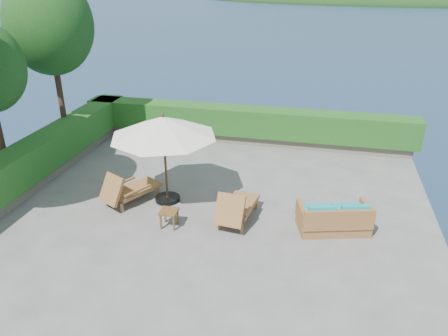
% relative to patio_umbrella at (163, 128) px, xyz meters
% --- Properties ---
extents(ground, '(12.00, 12.00, 0.00)m').
position_rel_patio_umbrella_xyz_m(ground, '(1.31, -0.60, -2.21)').
color(ground, gray).
rests_on(ground, ground).
extents(foundation, '(12.00, 12.00, 3.00)m').
position_rel_patio_umbrella_xyz_m(foundation, '(1.31, -0.60, -3.76)').
color(foundation, '#5A5147').
rests_on(foundation, ocean).
extents(ocean, '(600.00, 600.00, 0.00)m').
position_rel_patio_umbrella_xyz_m(ocean, '(1.31, -0.60, -5.21)').
color(ocean, '#152B42').
rests_on(ocean, ground).
extents(offshore_island, '(126.00, 57.60, 12.60)m').
position_rel_patio_umbrella_xyz_m(offshore_island, '(26.31, 139.40, -5.21)').
color(offshore_island, black).
rests_on(offshore_island, ocean).
extents(planter_wall_far, '(12.00, 0.60, 0.36)m').
position_rel_patio_umbrella_xyz_m(planter_wall_far, '(1.31, 5.00, -2.03)').
color(planter_wall_far, slate).
rests_on(planter_wall_far, ground).
extents(planter_wall_left, '(0.60, 12.00, 0.36)m').
position_rel_patio_umbrella_xyz_m(planter_wall_left, '(-4.29, -0.60, -2.03)').
color(planter_wall_left, slate).
rests_on(planter_wall_left, ground).
extents(hedge_far, '(12.40, 0.90, 1.00)m').
position_rel_patio_umbrella_xyz_m(hedge_far, '(1.31, 5.00, -1.36)').
color(hedge_far, '#154B16').
rests_on(hedge_far, planter_wall_far).
extents(hedge_left, '(0.90, 12.40, 1.00)m').
position_rel_patio_umbrella_xyz_m(hedge_left, '(-4.29, -0.60, -1.36)').
color(hedge_left, '#154B16').
rests_on(hedge_left, planter_wall_left).
extents(tree_far, '(2.80, 2.80, 6.03)m').
position_rel_patio_umbrella_xyz_m(tree_far, '(-4.69, 2.60, 2.19)').
color(tree_far, '#3B2617').
rests_on(tree_far, ground).
extents(patio_umbrella, '(3.01, 3.01, 2.61)m').
position_rel_patio_umbrella_xyz_m(patio_umbrella, '(0.00, 0.00, 0.00)').
color(patio_umbrella, black).
rests_on(patio_umbrella, ground).
extents(lounge_left, '(1.45, 1.87, 1.00)m').
position_rel_patio_umbrella_xyz_m(lounge_left, '(-1.01, -0.35, -1.79)').
color(lounge_left, '#9A5938').
rests_on(lounge_left, ground).
extents(lounge_right, '(0.93, 1.84, 1.02)m').
position_rel_patio_umbrella_xyz_m(lounge_right, '(2.15, -0.67, -1.78)').
color(lounge_right, '#9A5938').
rests_on(lounge_right, ground).
extents(side_table, '(0.45, 0.45, 0.47)m').
position_rel_patio_umbrella_xyz_m(side_table, '(0.52, -1.29, -1.83)').
color(side_table, brown).
rests_on(side_table, ground).
extents(wicker_loveseat, '(1.94, 1.34, 0.87)m').
position_rel_patio_umbrella_xyz_m(wicker_loveseat, '(4.63, -0.57, -1.87)').
color(wicker_loveseat, '#9A5938').
rests_on(wicker_loveseat, ground).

